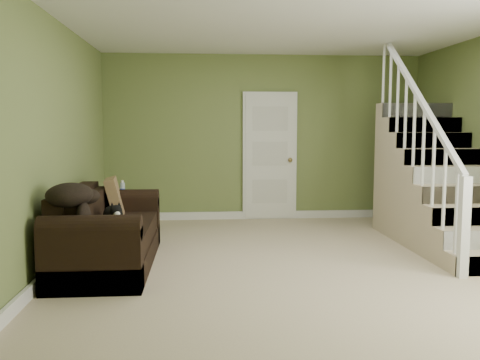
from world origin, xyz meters
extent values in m
cube|color=tan|center=(0.00, 0.00, 0.00)|extent=(5.00, 5.50, 0.01)
cube|color=white|center=(0.00, 0.00, 2.60)|extent=(5.00, 5.50, 0.01)
cube|color=olive|center=(0.00, 2.75, 1.30)|extent=(5.00, 0.04, 2.60)
cube|color=olive|center=(0.00, -2.75, 1.30)|extent=(5.00, 0.04, 2.60)
cube|color=olive|center=(-2.50, 0.00, 1.30)|extent=(0.04, 5.50, 2.60)
cube|color=white|center=(0.00, 2.72, 0.06)|extent=(5.00, 0.04, 0.12)
cube|color=white|center=(-2.47, 0.00, 0.06)|extent=(0.04, 5.50, 0.12)
cube|color=white|center=(0.10, 2.71, 1.01)|extent=(0.86, 0.05, 2.02)
cube|color=white|center=(0.10, 2.69, 1.00)|extent=(0.78, 0.04, 1.96)
sphere|color=olive|center=(0.42, 2.65, 0.95)|extent=(0.07, 0.07, 0.07)
cylinder|color=white|center=(1.55, -0.46, 0.65)|extent=(0.04, 0.04, 0.90)
cylinder|color=white|center=(1.55, -0.19, 0.85)|extent=(0.04, 0.04, 0.90)
cube|color=tan|center=(2.00, 0.08, 0.30)|extent=(1.00, 0.27, 0.60)
cylinder|color=white|center=(1.55, 0.08, 1.05)|extent=(0.04, 0.04, 0.90)
cube|color=tan|center=(2.00, 0.35, 0.40)|extent=(1.00, 0.27, 0.80)
cylinder|color=white|center=(1.55, 0.35, 1.25)|extent=(0.04, 0.04, 0.90)
cube|color=tan|center=(2.00, 0.62, 0.50)|extent=(1.00, 0.27, 1.00)
cylinder|color=white|center=(1.55, 0.62, 1.45)|extent=(0.04, 0.04, 0.90)
cube|color=tan|center=(2.00, 0.89, 0.60)|extent=(1.00, 0.27, 1.20)
cylinder|color=white|center=(1.55, 0.89, 1.65)|extent=(0.04, 0.04, 0.90)
cube|color=tan|center=(2.00, 1.16, 0.70)|extent=(1.00, 0.27, 1.40)
cylinder|color=white|center=(1.55, 1.16, 1.85)|extent=(0.04, 0.04, 0.90)
cube|color=tan|center=(2.00, 1.43, 0.80)|extent=(1.00, 0.27, 1.60)
cylinder|color=white|center=(1.55, 1.43, 2.05)|extent=(0.04, 0.04, 0.90)
cube|color=tan|center=(2.00, 1.70, 0.90)|extent=(1.00, 0.27, 1.80)
cylinder|color=white|center=(1.55, 1.70, 2.25)|extent=(0.04, 0.04, 0.90)
cube|color=white|center=(1.55, -0.62, 0.50)|extent=(0.09, 0.09, 1.00)
cube|color=white|center=(1.55, 0.62, 1.90)|extent=(0.06, 2.46, 1.84)
cube|color=black|center=(-1.97, 0.11, 0.12)|extent=(0.89, 2.07, 0.24)
cube|color=black|center=(-1.88, 0.11, 0.34)|extent=(0.68, 1.56, 0.21)
cube|color=black|center=(-1.97, -0.81, 0.29)|extent=(0.89, 0.24, 0.58)
cube|color=black|center=(-1.97, 1.03, 0.29)|extent=(0.89, 0.24, 0.58)
cylinder|color=black|center=(-1.97, -0.81, 0.58)|extent=(0.89, 0.24, 0.24)
cylinder|color=black|center=(-1.97, 1.03, 0.58)|extent=(0.89, 0.24, 0.24)
cube|color=black|center=(-2.32, 0.11, 0.52)|extent=(0.19, 1.60, 0.59)
cube|color=black|center=(-2.18, 0.11, 0.60)|extent=(0.13, 1.55, 0.33)
cube|color=black|center=(-2.08, 1.41, 0.27)|extent=(0.50, 0.50, 0.55)
cylinder|color=silver|center=(-2.16, 1.36, 0.65)|extent=(0.06, 0.06, 0.20)
cylinder|color=#2D48AF|center=(-2.16, 1.36, 0.65)|extent=(0.07, 0.07, 0.05)
cylinder|color=white|center=(-2.16, 1.36, 0.76)|extent=(0.03, 0.03, 0.03)
cylinder|color=silver|center=(-2.02, 1.39, 0.65)|extent=(0.06, 0.06, 0.20)
cylinder|color=#2D48AF|center=(-2.02, 1.39, 0.65)|extent=(0.07, 0.07, 0.05)
cylinder|color=white|center=(-2.02, 1.39, 0.76)|extent=(0.03, 0.03, 0.03)
ellipsoid|color=black|center=(-1.94, 0.15, 0.54)|extent=(0.31, 0.40, 0.19)
ellipsoid|color=white|center=(-1.94, 0.07, 0.50)|extent=(0.15, 0.18, 0.10)
sphere|color=black|center=(-1.94, -0.04, 0.61)|extent=(0.17, 0.17, 0.13)
ellipsoid|color=white|center=(-1.94, -0.09, 0.58)|extent=(0.08, 0.07, 0.06)
cone|color=black|center=(-1.97, -0.02, 0.67)|extent=(0.06, 0.06, 0.06)
cone|color=black|center=(-1.90, -0.02, 0.67)|extent=(0.06, 0.06, 0.06)
cylinder|color=black|center=(-1.84, 0.28, 0.47)|extent=(0.18, 0.24, 0.04)
ellipsoid|color=gold|center=(-1.91, -0.13, 0.47)|extent=(0.10, 0.20, 0.05)
cube|color=#553522|center=(-2.02, 0.84, 0.62)|extent=(0.29, 0.51, 0.50)
ellipsoid|color=black|center=(-2.20, -0.55, 0.85)|extent=(0.55, 0.64, 0.23)
camera|label=1|loc=(-1.00, -5.29, 1.47)|focal=38.00mm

